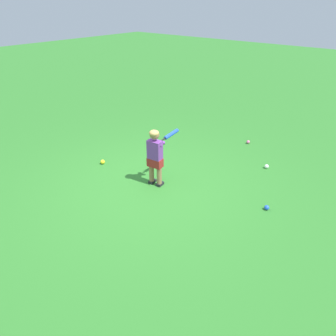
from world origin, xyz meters
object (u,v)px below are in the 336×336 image
object	(u,v)px
play_ball_by_bucket	(103,162)
play_ball_far_left	(267,166)
play_ball_far_right	(248,142)
child_batter	(156,152)
play_ball_behind_batter	(267,208)

from	to	relation	value
play_ball_by_bucket	play_ball_far_left	distance (m)	3.36
play_ball_far_left	play_ball_far_right	bearing A→B (deg)	-135.62
play_ball_by_bucket	play_ball_far_right	distance (m)	3.41
child_batter	play_ball_by_bucket	size ratio (longest dim) A/B	11.57
child_batter	play_ball_far_right	world-z (taller)	child_batter
play_ball_far_left	play_ball_behind_batter	bearing A→B (deg)	24.38
play_ball_behind_batter	child_batter	bearing A→B (deg)	-74.30
play_ball_behind_batter	play_ball_far_left	distance (m)	1.45
play_ball_far_right	child_batter	bearing A→B (deg)	-9.75
play_ball_by_bucket	play_ball_behind_batter	size ratio (longest dim) A/B	1.15
play_ball_behind_batter	play_ball_far_left	bearing A→B (deg)	-155.62
play_ball_behind_batter	play_ball_far_right	bearing A→B (deg)	-146.50
play_ball_by_bucket	play_ball_far_left	world-z (taller)	play_ball_by_bucket
play_ball_by_bucket	play_ball_far_right	bearing A→B (deg)	147.20
play_ball_behind_batter	play_ball_far_left	world-z (taller)	play_ball_far_left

